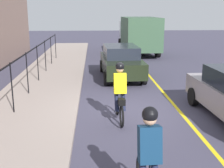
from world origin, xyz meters
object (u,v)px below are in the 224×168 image
at_px(cyclist_follow, 149,160).
at_px(box_truck_background, 138,34).
at_px(parked_sedan_rear, 121,61).
at_px(cyclist_lead, 120,93).

xyz_separation_m(cyclist_follow, box_truck_background, (18.20, -2.56, 0.64)).
distance_m(cyclist_follow, box_truck_background, 18.39).
bearing_deg(cyclist_follow, parked_sedan_rear, -5.17).
bearing_deg(parked_sedan_rear, box_truck_background, 163.59).
bearing_deg(box_truck_background, cyclist_lead, 168.66).
bearing_deg(cyclist_lead, cyclist_follow, 179.19).
distance_m(cyclist_lead, cyclist_follow, 4.07).
bearing_deg(cyclist_lead, parked_sedan_rear, -8.10).
relative_size(cyclist_lead, box_truck_background, 0.27).
distance_m(cyclist_lead, box_truck_background, 14.40).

